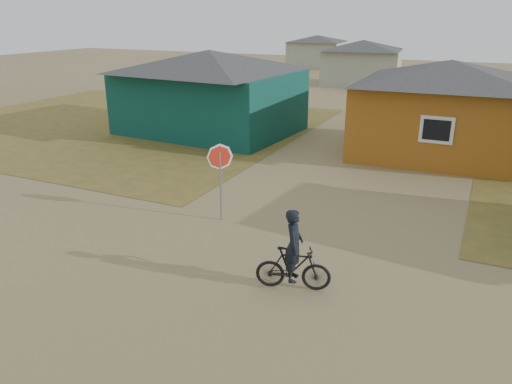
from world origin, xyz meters
TOP-DOWN VIEW (x-y plane):
  - ground at (0.00, 0.00)m, footprint 120.00×120.00m
  - grass_nw at (-14.00, 13.00)m, footprint 20.00×18.00m
  - house_teal at (-8.50, 13.50)m, footprint 8.93×7.08m
  - house_yellow at (2.50, 14.00)m, footprint 7.72×6.76m
  - house_pale_west at (-6.00, 34.00)m, footprint 7.04×6.15m
  - house_pale_north at (-14.00, 46.00)m, footprint 6.28×5.81m
  - stop_sign at (-2.44, 3.68)m, footprint 0.72×0.26m
  - cyclist at (0.84, 1.00)m, footprint 1.69×0.90m

SIDE VIEW (x-z plane):
  - ground at x=0.00m, z-range 0.00..0.00m
  - grass_nw at x=-14.00m, z-range 0.00..0.01m
  - cyclist at x=0.84m, z-range -0.25..1.59m
  - stop_sign at x=-2.44m, z-range 0.55..2.82m
  - house_pale_north at x=-14.00m, z-range 0.05..3.45m
  - house_pale_west at x=-6.00m, z-range 0.06..3.66m
  - house_yellow at x=2.50m, z-range 0.05..3.95m
  - house_teal at x=-8.50m, z-range 0.05..4.05m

